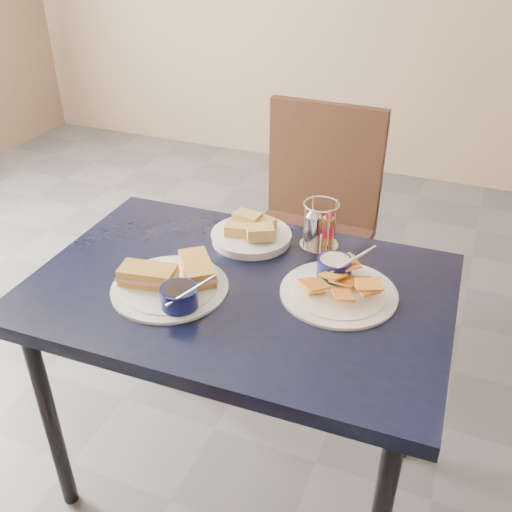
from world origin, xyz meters
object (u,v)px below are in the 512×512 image
at_px(dining_table, 240,309).
at_px(plantain_plate, 338,283).
at_px(chair_far, 313,214).
at_px(condiment_caddy, 318,228).
at_px(sandwich_plate, 173,282).
at_px(bread_basket, 252,234).

relative_size(dining_table, plantain_plate, 3.70).
distance_m(chair_far, plantain_plate, 0.83).
xyz_separation_m(chair_far, plantain_plate, (0.29, -0.75, 0.22)).
bearing_deg(plantain_plate, dining_table, -162.42).
height_order(plantain_plate, condiment_caddy, condiment_caddy).
height_order(dining_table, sandwich_plate, sandwich_plate).
distance_m(plantain_plate, condiment_caddy, 0.23).
relative_size(sandwich_plate, bread_basket, 1.37).
xyz_separation_m(sandwich_plate, condiment_caddy, (0.27, 0.35, 0.03)).
bearing_deg(condiment_caddy, dining_table, -115.15).
distance_m(dining_table, condiment_caddy, 0.32).
bearing_deg(condiment_caddy, bread_basket, -165.41).
bearing_deg(bread_basket, dining_table, -75.18).
bearing_deg(sandwich_plate, bread_basket, 74.22).
distance_m(dining_table, sandwich_plate, 0.20).
height_order(plantain_plate, bread_basket, plantain_plate).
bearing_deg(condiment_caddy, chair_far, 107.58).
xyz_separation_m(chair_far, sandwich_plate, (-0.09, -0.91, 0.22)).
bearing_deg(sandwich_plate, chair_far, 84.07).
bearing_deg(dining_table, bread_basket, 104.82).
bearing_deg(sandwich_plate, condiment_caddy, 52.52).
relative_size(sandwich_plate, condiment_caddy, 2.30).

